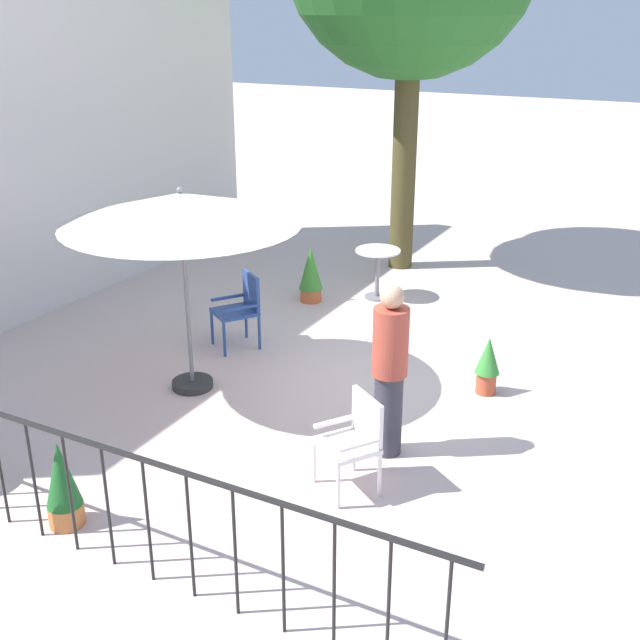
{
  "coord_description": "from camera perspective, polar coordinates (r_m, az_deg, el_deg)",
  "views": [
    {
      "loc": [
        -6.89,
        -3.35,
        3.83
      ],
      "look_at": [
        0.0,
        0.27,
        0.71
      ],
      "focal_mm": 44.05,
      "sensor_mm": 36.0,
      "label": 1
    }
  ],
  "objects": [
    {
      "name": "ground_plane",
      "position": [
        8.56,
        1.58,
        -4.72
      ],
      "size": [
        60.0,
        60.0,
        0.0
      ],
      "primitive_type": "plane",
      "color": "beige"
    },
    {
      "name": "patio_chair_0",
      "position": [
        9.38,
        -5.76,
        1.06
      ],
      "size": [
        0.65,
        0.64,
        0.9
      ],
      "color": "#2B4990",
      "rests_on": "ground"
    },
    {
      "name": "potted_plant_0",
      "position": [
        10.83,
        -0.68,
        3.4
      ],
      "size": [
        0.33,
        0.33,
        0.79
      ],
      "color": "#B75B2F",
      "rests_on": "ground"
    },
    {
      "name": "potted_plant_3",
      "position": [
        8.43,
        12.09,
        -3.07
      ],
      "size": [
        0.26,
        0.26,
        0.64
      ],
      "color": "#A8482D",
      "rests_on": "ground"
    },
    {
      "name": "patio_umbrella_0",
      "position": [
        7.95,
        -10.07,
        7.84
      ],
      "size": [
        2.41,
        2.41,
        2.19
      ],
      "color": "#2D2D2D",
      "rests_on": "ground"
    },
    {
      "name": "villa_facade",
      "position": [
        10.61,
        -21.7,
        12.62
      ],
      "size": [
        9.49,
        0.3,
        4.8
      ],
      "primitive_type": "cube",
      "color": "silver",
      "rests_on": "ground"
    },
    {
      "name": "patio_chair_1",
      "position": [
        6.62,
        2.53,
        -8.44
      ],
      "size": [
        0.62,
        0.63,
        0.84
      ],
      "color": "white",
      "rests_on": "ground"
    },
    {
      "name": "standing_person",
      "position": [
        6.98,
        5.08,
        -3.59
      ],
      "size": [
        0.44,
        0.44,
        1.63
      ],
      "color": "#33333D",
      "rests_on": "ground"
    },
    {
      "name": "potted_plant_2",
      "position": [
        6.56,
        -18.21,
        -11.27
      ],
      "size": [
        0.28,
        0.28,
        0.74
      ],
      "color": "#BF6E3A",
      "rests_on": "ground"
    },
    {
      "name": "cafe_table_0",
      "position": [
        10.96,
        4.2,
        4.01
      ],
      "size": [
        0.62,
        0.62,
        0.71
      ],
      "color": "white",
      "rests_on": "ground"
    },
    {
      "name": "terrace_railing",
      "position": [
        5.76,
        -13.96,
        -12.04
      ],
      "size": [
        0.03,
        5.08,
        1.01
      ],
      "color": "black",
      "rests_on": "ground"
    }
  ]
}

